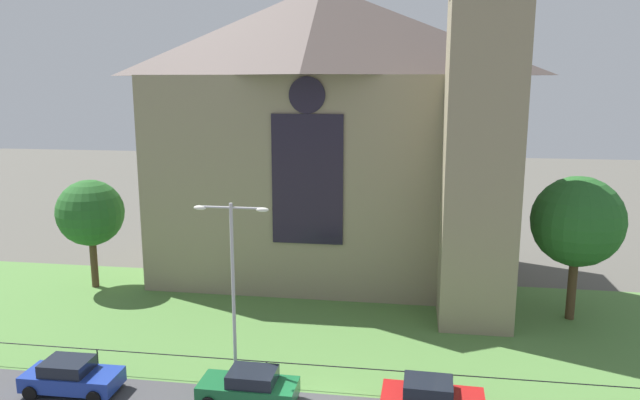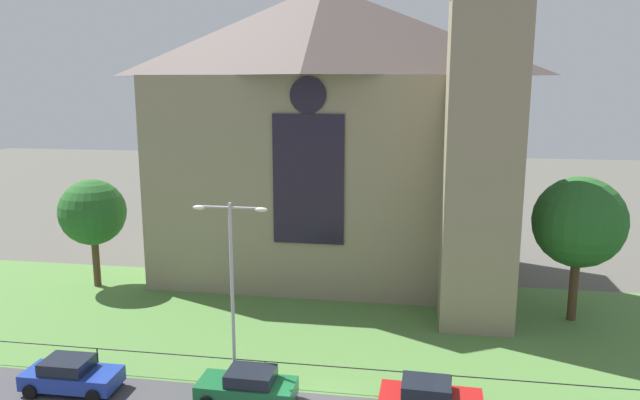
# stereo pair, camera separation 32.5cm
# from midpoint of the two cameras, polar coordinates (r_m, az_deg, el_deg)

# --- Properties ---
(ground) EXTENTS (160.00, 160.00, 0.00)m
(ground) POSITION_cam_midpoint_polar(r_m,az_deg,el_deg) (35.02, 2.01, -11.64)
(ground) COLOR #56544C
(grass_verge) EXTENTS (120.00, 20.00, 0.01)m
(grass_verge) POSITION_cam_midpoint_polar(r_m,az_deg,el_deg) (33.20, 1.59, -12.97)
(grass_verge) COLOR #517F3D
(grass_verge) RESTS_ON ground
(church_building) EXTENTS (23.20, 16.20, 26.00)m
(church_building) POSITION_cam_midpoint_polar(r_m,az_deg,el_deg) (41.44, 0.91, 6.61)
(church_building) COLOR gray
(church_building) RESTS_ON ground
(iron_railing) EXTENTS (33.15, 0.07, 1.13)m
(iron_railing) POSITION_cam_midpoint_polar(r_m,az_deg,el_deg) (28.34, -5.43, -15.28)
(iron_railing) COLOR black
(iron_railing) RESTS_ON ground
(tree_right_far) EXTENTS (5.15, 5.15, 8.41)m
(tree_right_far) POSITION_cam_midpoint_polar(r_m,az_deg,el_deg) (36.83, 23.06, -1.92)
(tree_right_far) COLOR #4C3823
(tree_right_far) RESTS_ON ground
(tree_left_far) EXTENTS (4.37, 4.37, 7.29)m
(tree_left_far) POSITION_cam_midpoint_polar(r_m,az_deg,el_deg) (42.34, -21.22, -1.17)
(tree_left_far) COLOR #4C3823
(tree_left_far) RESTS_ON ground
(streetlamp_near) EXTENTS (3.37, 0.26, 8.44)m
(streetlamp_near) POSITION_cam_midpoint_polar(r_m,az_deg,el_deg) (26.97, -8.64, -6.73)
(streetlamp_near) COLOR #B2B2B7
(streetlamp_near) RESTS_ON ground
(parked_car_blue) EXTENTS (4.23, 2.07, 1.51)m
(parked_car_blue) POSITION_cam_midpoint_polar(r_m,az_deg,el_deg) (29.89, -22.87, -15.20)
(parked_car_blue) COLOR #1E3899
(parked_car_blue) RESTS_ON ground
(parked_car_green) EXTENTS (4.22, 2.05, 1.51)m
(parked_car_green) POSITION_cam_midpoint_polar(r_m,az_deg,el_deg) (27.07, -7.10, -17.23)
(parked_car_green) COLOR #196033
(parked_car_green) RESTS_ON ground
(parked_car_red) EXTENTS (4.25, 2.13, 1.51)m
(parked_car_red) POSITION_cam_midpoint_polar(r_m,az_deg,el_deg) (26.45, 10.19, -18.06)
(parked_car_red) COLOR #B21919
(parked_car_red) RESTS_ON ground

